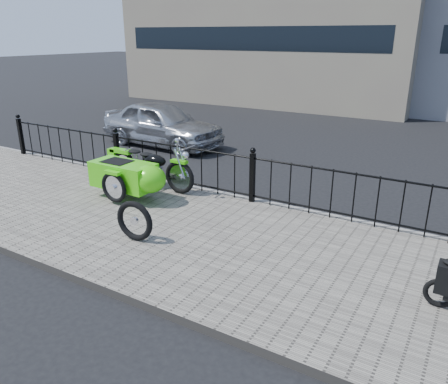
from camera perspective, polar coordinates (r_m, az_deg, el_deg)
The scene contains 7 objects.
ground at distance 7.53m, azimuth -0.97°, elevation -5.13°, with size 120.00×120.00×0.00m, color black.
sidewalk at distance 7.12m, azimuth -3.10°, elevation -6.15°, with size 30.00×3.80×0.12m, color #655F55.
curb at distance 8.66m, azimuth 4.06°, elevation -1.29°, with size 30.00×0.10×0.12m, color gray.
iron_fence at distance 8.36m, azimuth 3.71°, elevation 1.77°, with size 14.11×0.11×1.08m.
motorcycle_sidecar at distance 8.76m, azimuth -11.49°, elevation 2.30°, with size 2.28×1.48×0.98m.
spare_tire at distance 6.95m, azimuth -11.60°, elevation -3.72°, with size 0.66×0.66×0.09m, color black.
sedan_car at distance 13.31m, azimuth -8.09°, elevation 8.80°, with size 1.56×3.88×1.32m, color #B7BABF.
Camera 1 is at (3.61, -5.78, 3.19)m, focal length 35.00 mm.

